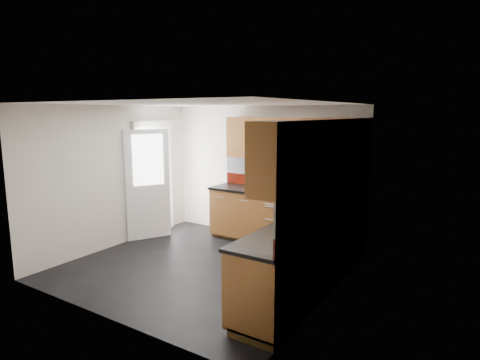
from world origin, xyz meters
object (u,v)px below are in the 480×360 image
Objects in this scene: utensil_pot at (269,184)px; gas_hob at (277,191)px; food_processor at (334,196)px; toaster at (356,193)px.

gas_hob is at bearing -30.88° from utensil_pot.
utensil_pot reaches higher than food_processor.
utensil_pot reaches higher than toaster.
food_processor is (1.14, -0.39, 0.11)m from gas_hob.
food_processor is (-0.16, -0.54, 0.03)m from toaster.
toaster reaches higher than gas_hob.
utensil_pot is at bearing 158.94° from food_processor.
utensil_pot is (-0.23, 0.14, 0.08)m from gas_hob.
gas_hob is at bearing -173.27° from toaster.
food_processor reaches higher than toaster.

